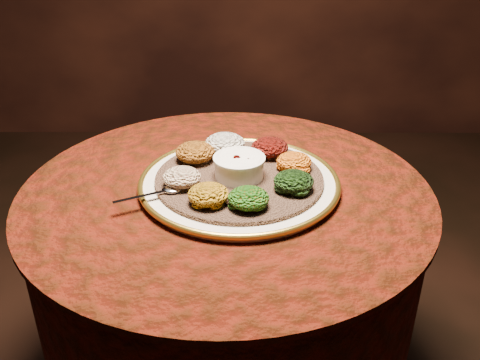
{
  "coord_description": "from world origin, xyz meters",
  "views": [
    {
      "loc": [
        0.04,
        -1.08,
        1.35
      ],
      "look_at": [
        0.03,
        -0.01,
        0.76
      ],
      "focal_mm": 40.0,
      "sensor_mm": 36.0,
      "label": 1
    }
  ],
  "objects": [
    {
      "name": "portion_mixveg",
      "position": [
        0.05,
        -0.13,
        0.78
      ],
      "size": [
        0.09,
        0.08,
        0.04
      ],
      "primitive_type": "ellipsoid",
      "color": "#8B2E08",
      "rests_on": "injera"
    },
    {
      "name": "table",
      "position": [
        0.0,
        0.0,
        0.55
      ],
      "size": [
        0.96,
        0.96,
        0.73
      ],
      "color": "black",
      "rests_on": "ground"
    },
    {
      "name": "portion_shiro",
      "position": [
        -0.08,
        0.09,
        0.79
      ],
      "size": [
        0.1,
        0.09,
        0.05
      ],
      "primitive_type": "ellipsoid",
      "color": "#935111",
      "rests_on": "injera"
    },
    {
      "name": "stew_bowl",
      "position": [
        0.03,
        0.01,
        0.79
      ],
      "size": [
        0.12,
        0.12,
        0.05
      ],
      "color": "white",
      "rests_on": "injera"
    },
    {
      "name": "injera",
      "position": [
        0.03,
        0.01,
        0.76
      ],
      "size": [
        0.46,
        0.46,
        0.01
      ],
      "primitive_type": "cylinder",
      "rotation": [
        0.0,
        0.0,
        -0.19
      ],
      "color": "brown",
      "rests_on": "platter"
    },
    {
      "name": "platter",
      "position": [
        0.03,
        0.01,
        0.75
      ],
      "size": [
        0.58,
        0.58,
        0.02
      ],
      "rotation": [
        0.0,
        0.0,
        0.36
      ],
      "color": "silver",
      "rests_on": "table"
    },
    {
      "name": "portion_ayib",
      "position": [
        -0.01,
        0.14,
        0.79
      ],
      "size": [
        0.1,
        0.1,
        0.05
      ],
      "primitive_type": "ellipsoid",
      "color": "white",
      "rests_on": "injera"
    },
    {
      "name": "portion_tikil",
      "position": [
        0.16,
        0.04,
        0.78
      ],
      "size": [
        0.08,
        0.08,
        0.04
      ],
      "primitive_type": "ellipsoid",
      "color": "#BE840F",
      "rests_on": "injera"
    },
    {
      "name": "portion_kik",
      "position": [
        -0.03,
        -0.11,
        0.78
      ],
      "size": [
        0.09,
        0.08,
        0.04
      ],
      "primitive_type": "ellipsoid",
      "color": "#B3710F",
      "rests_on": "injera"
    },
    {
      "name": "portion_timatim",
      "position": [
        -0.1,
        -0.04,
        0.78
      ],
      "size": [
        0.09,
        0.08,
        0.04
      ],
      "primitive_type": "ellipsoid",
      "color": "maroon",
      "rests_on": "injera"
    },
    {
      "name": "spoon",
      "position": [
        -0.13,
        -0.07,
        0.77
      ],
      "size": [
        0.14,
        0.08,
        0.01
      ],
      "rotation": [
        0.0,
        0.0,
        -2.69
      ],
      "color": "silver",
      "rests_on": "injera"
    },
    {
      "name": "portion_gomen",
      "position": [
        0.15,
        -0.06,
        0.78
      ],
      "size": [
        0.09,
        0.08,
        0.04
      ],
      "primitive_type": "ellipsoid",
      "color": "black",
      "rests_on": "injera"
    },
    {
      "name": "portion_kitfo",
      "position": [
        0.11,
        0.12,
        0.78
      ],
      "size": [
        0.09,
        0.09,
        0.04
      ],
      "primitive_type": "ellipsoid",
      "color": "black",
      "rests_on": "injera"
    }
  ]
}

